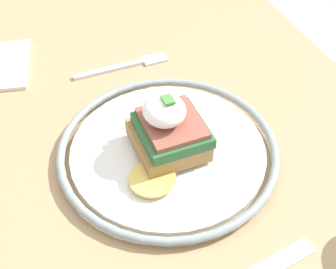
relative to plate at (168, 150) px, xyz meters
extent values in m
cube|color=tan|center=(0.01, -0.06, -0.02)|extent=(1.12, 0.72, 0.03)
cylinder|color=tan|center=(-0.49, 0.24, -0.39)|extent=(0.06, 0.06, 0.71)
cylinder|color=silver|center=(0.00, 0.00, 0.00)|extent=(0.24, 0.24, 0.01)
torus|color=gray|center=(0.00, 0.00, 0.00)|extent=(0.27, 0.27, 0.01)
cube|color=#9E703D|center=(0.00, 0.00, 0.02)|extent=(0.08, 0.08, 0.02)
cube|color=#2D6033|center=(0.00, 0.00, 0.04)|extent=(0.08, 0.08, 0.01)
cube|color=brown|center=(0.00, 0.00, 0.05)|extent=(0.07, 0.06, 0.01)
ellipsoid|color=white|center=(0.00, 0.00, 0.06)|extent=(0.05, 0.05, 0.03)
cylinder|color=#E5C656|center=(0.04, -0.04, 0.01)|extent=(0.05, 0.05, 0.00)
cube|color=#47843D|center=(0.00, 0.00, 0.08)|extent=(0.02, 0.01, 0.00)
cube|color=silver|center=(-0.19, -0.02, -0.01)|extent=(0.01, 0.11, 0.00)
cube|color=silver|center=(-0.19, 0.05, -0.01)|extent=(0.02, 0.04, 0.00)
cube|color=silver|center=(0.18, 0.04, -0.01)|extent=(0.03, 0.10, 0.00)
camera|label=1|loc=(0.36, -0.14, 0.42)|focal=50.00mm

